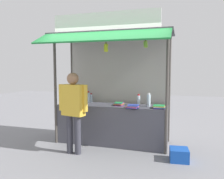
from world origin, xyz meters
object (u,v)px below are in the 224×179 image
at_px(water_bottle_center, 139,100).
at_px(magazine_stack_rear_center, 160,107).
at_px(plastic_crate, 179,155).
at_px(water_bottle_mid_left, 84,98).
at_px(water_bottle_back_right, 87,99).
at_px(water_bottle_far_right, 88,97).
at_px(magazine_stack_mid_right, 133,107).
at_px(banana_bunch_inner_left, 106,48).
at_px(water_bottle_front_right, 91,98).
at_px(vendor_person, 73,105).
at_px(magazine_stack_right, 119,104).
at_px(banana_bunch_leftmost, 146,44).
at_px(water_bottle_far_left, 149,100).

bearing_deg(water_bottle_center, magazine_stack_rear_center, -26.08).
height_order(water_bottle_center, plastic_crate, water_bottle_center).
height_order(water_bottle_mid_left, magazine_stack_rear_center, water_bottle_mid_left).
height_order(water_bottle_center, water_bottle_back_right, water_bottle_center).
height_order(water_bottle_far_right, plastic_crate, water_bottle_far_right).
relative_size(water_bottle_far_right, magazine_stack_mid_right, 1.03).
bearing_deg(water_bottle_mid_left, banana_bunch_inner_left, -39.54).
distance_m(water_bottle_center, water_bottle_back_right, 1.20).
bearing_deg(water_bottle_front_right, water_bottle_mid_left, -137.31).
bearing_deg(plastic_crate, banana_bunch_inner_left, 172.82).
xyz_separation_m(water_bottle_front_right, plastic_crate, (2.07, -0.92, -0.85)).
bearing_deg(magazine_stack_rear_center, water_bottle_mid_left, 170.92).
xyz_separation_m(banana_bunch_inner_left, vendor_person, (-0.54, -0.40, -1.12)).
bearing_deg(water_bottle_mid_left, water_bottle_back_right, -45.22).
bearing_deg(plastic_crate, water_bottle_front_right, 156.09).
xyz_separation_m(magazine_stack_rear_center, magazine_stack_mid_right, (-0.52, -0.17, 0.01)).
height_order(water_bottle_back_right, banana_bunch_inner_left, banana_bunch_inner_left).
bearing_deg(banana_bunch_inner_left, plastic_crate, -7.18).
height_order(magazine_stack_right, plastic_crate, magazine_stack_right).
xyz_separation_m(magazine_stack_mid_right, banana_bunch_inner_left, (-0.52, -0.16, 1.19)).
relative_size(water_bottle_back_right, magazine_stack_right, 0.92).
bearing_deg(banana_bunch_inner_left, water_bottle_far_right, 135.47).
relative_size(magazine_stack_rear_center, magazine_stack_right, 1.12).
distance_m(water_bottle_far_right, banana_bunch_inner_left, 1.43).
bearing_deg(plastic_crate, banana_bunch_leftmost, 164.52).
bearing_deg(water_bottle_back_right, magazine_stack_right, -2.70).
xyz_separation_m(water_bottle_front_right, banana_bunch_inner_left, (0.62, -0.74, 1.12)).
xyz_separation_m(magazine_stack_right, plastic_crate, (1.30, -0.64, -0.77)).
height_order(magazine_stack_rear_center, plastic_crate, magazine_stack_rear_center).
xyz_separation_m(water_bottle_front_right, magazine_stack_right, (0.77, -0.28, -0.07)).
distance_m(water_bottle_mid_left, magazine_stack_mid_right, 1.35).
distance_m(water_bottle_back_right, magazine_stack_right, 0.78).
bearing_deg(banana_bunch_leftmost, magazine_stack_right, 144.38).
height_order(water_bottle_mid_left, water_bottle_back_right, water_bottle_back_right).
distance_m(water_bottle_center, vendor_person, 1.47).
bearing_deg(water_bottle_front_right, water_bottle_far_right, -110.36).
height_order(water_bottle_front_right, water_bottle_far_left, water_bottle_far_left).
xyz_separation_m(water_bottle_far_right, water_bottle_front_right, (0.03, 0.09, -0.03)).
bearing_deg(banana_bunch_leftmost, water_bottle_back_right, 160.68).
bearing_deg(water_bottle_far_right, magazine_stack_right, -12.93).
xyz_separation_m(magazine_stack_rear_center, plastic_crate, (0.41, -0.52, -0.77)).
relative_size(magazine_stack_rear_center, banana_bunch_inner_left, 1.02).
distance_m(water_bottle_center, water_bottle_mid_left, 1.32).
xyz_separation_m(water_bottle_center, water_bottle_front_right, (-1.19, 0.17, -0.02)).
xyz_separation_m(magazine_stack_right, banana_bunch_inner_left, (-0.15, -0.46, 1.19)).
bearing_deg(water_bottle_front_right, water_bottle_far_left, -8.80).
height_order(water_bottle_mid_left, plastic_crate, water_bottle_mid_left).
bearing_deg(water_bottle_mid_left, plastic_crate, -20.02).
relative_size(water_bottle_far_right, water_bottle_far_left, 0.96).
bearing_deg(magazine_stack_rear_center, banana_bunch_leftmost, -126.88).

